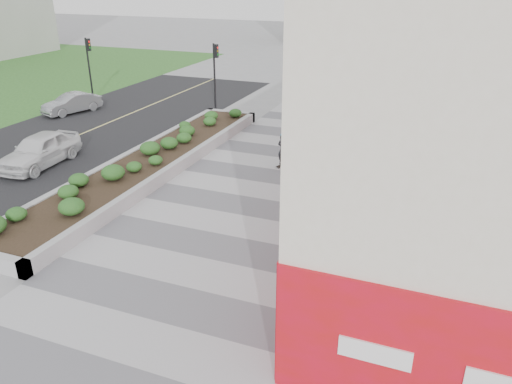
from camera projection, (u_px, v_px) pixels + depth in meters
ground at (182, 273)px, 14.76m from camera, size 160.00×160.00×0.00m
walkway at (225, 229)px, 17.31m from camera, size 8.00×36.00×0.01m
building at (460, 96)px, 18.47m from camera, size 6.04×24.08×8.00m
planter at (150, 161)px, 22.39m from camera, size 3.00×18.00×0.90m
street at (38, 152)px, 24.73m from camera, size 10.00×40.00×0.00m
traffic_signal_near at (215, 67)px, 30.97m from camera, size 0.33×0.28×4.20m
traffic_signal_far at (89, 60)px, 33.61m from camera, size 0.33×0.28×4.20m
manhole_cover at (238, 231)px, 17.15m from camera, size 0.44×0.44×0.01m
skateboarder at (283, 150)px, 22.58m from camera, size 0.61×0.74×1.60m
car_white at (40, 150)px, 22.73m from camera, size 2.03×4.46×1.48m
car_silver at (72, 103)px, 31.38m from camera, size 2.39×3.90×1.21m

